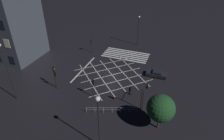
{
  "coord_description": "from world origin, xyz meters",
  "views": [
    {
      "loc": [
        -11.8,
        31.33,
        22.02
      ],
      "look_at": [
        0.0,
        0.0,
        1.16
      ],
      "focal_mm": 32.0,
      "sensor_mm": 36.0,
      "label": 1
    }
  ],
  "objects": [
    {
      "name": "road_markings",
      "position": [
        0.39,
        -5.53,
        0.0
      ],
      "size": [
        16.04,
        19.75,
        0.01
      ],
      "color": "silver",
      "rests_on": "ground_plane"
    },
    {
      "name": "traffic_light_nw_cross",
      "position": [
        -7.98,
        6.36,
        2.72
      ],
      "size": [
        0.36,
        2.47,
        3.69
      ],
      "rotation": [
        0.0,
        0.0,
        -1.57
      ],
      "color": "black",
      "rests_on": "ground_plane"
    },
    {
      "name": "traffic_light_ne_cross",
      "position": [
        7.72,
        7.65,
        2.57
      ],
      "size": [
        0.36,
        0.39,
        3.59
      ],
      "rotation": [
        0.0,
        0.0,
        -1.57
      ],
      "color": "black",
      "rests_on": "ground_plane"
    },
    {
      "name": "street_tree_near",
      "position": [
        -10.9,
        10.5,
        3.68
      ],
      "size": [
        3.83,
        3.83,
        5.6
      ],
      "color": "#38281C",
      "rests_on": "ground_plane"
    },
    {
      "name": "traffic_light_ne_main",
      "position": [
        8.17,
        7.26,
        3.08
      ],
      "size": [
        0.39,
        0.36,
        4.32
      ],
      "rotation": [
        0.0,
        0.0,
        3.14
      ],
      "color": "black",
      "rests_on": "ground_plane"
    },
    {
      "name": "traffic_light_median_north",
      "position": [
        0.55,
        7.45,
        2.55
      ],
      "size": [
        0.36,
        0.39,
        3.56
      ],
      "rotation": [
        0.0,
        0.0,
        -1.57
      ],
      "color": "black",
      "rests_on": "ground_plane"
    },
    {
      "name": "traffic_light_se_cross",
      "position": [
        8.24,
        -7.61,
        2.6
      ],
      "size": [
        0.36,
        0.39,
        3.63
      ],
      "rotation": [
        0.0,
        0.0,
        1.57
      ],
      "color": "black",
      "rests_on": "ground_plane"
    },
    {
      "name": "waiting_car",
      "position": [
        -8.43,
        -2.67,
        0.58
      ],
      "size": [
        4.05,
        1.78,
        1.23
      ],
      "color": "black",
      "rests_on": "ground_plane"
    },
    {
      "name": "ground_plane",
      "position": [
        0.0,
        0.0,
        0.0
      ],
      "size": [
        200.0,
        200.0,
        0.0
      ],
      "primitive_type": "plane",
      "color": "black"
    },
    {
      "name": "street_lamp_east",
      "position": [
        12.52,
        12.57,
        6.59
      ],
      "size": [
        0.46,
        0.46,
        10.16
      ],
      "color": "black",
      "rests_on": "ground_plane"
    },
    {
      "name": "traffic_light_nw_main",
      "position": [
        -6.61,
        7.6,
        2.86
      ],
      "size": [
        2.14,
        0.36,
        3.92
      ],
      "color": "black",
      "rests_on": "ground_plane"
    },
    {
      "name": "street_lamp_far",
      "position": [
        -1.13,
        -15.69,
        5.27
      ],
      "size": [
        0.48,
        0.48,
        7.65
      ],
      "color": "black",
      "rests_on": "ground_plane"
    },
    {
      "name": "pedestrian_railing",
      "position": [
        -3.76,
        9.99,
        0.67
      ],
      "size": [
        7.48,
        2.85,
        1.05
      ],
      "rotation": [
        0.0,
        0.0,
        -2.78
      ],
      "color": "#9EA0A5",
      "rests_on": "ground_plane"
    },
    {
      "name": "street_lamp_west",
      "position": [
        -4.41,
        16.17,
        6.15
      ],
      "size": [
        0.59,
        0.59,
        8.13
      ],
      "color": "black",
      "rests_on": "ground_plane"
    }
  ]
}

